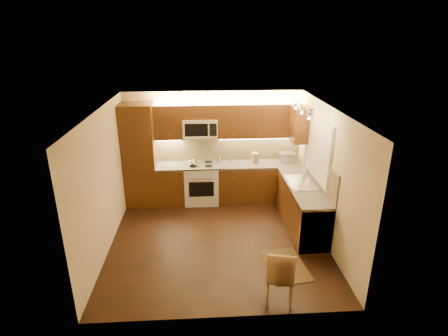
{
  "coord_description": "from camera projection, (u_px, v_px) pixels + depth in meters",
  "views": [
    {
      "loc": [
        -0.26,
        -5.94,
        3.75
      ],
      "look_at": [
        0.15,
        0.55,
        1.25
      ],
      "focal_mm": 28.89,
      "sensor_mm": 36.0,
      "label": 1
    }
  ],
  "objects": [
    {
      "name": "window_frame",
      "position": [
        319.0,
        149.0,
        6.95
      ],
      "size": [
        0.03,
        1.44,
        1.24
      ],
      "primitive_type": "cube",
      "color": "silver",
      "rests_on": "wall_right"
    },
    {
      "name": "pantry",
      "position": [
        140.0,
        155.0,
        7.97
      ],
      "size": [
        0.7,
        0.6,
        2.3
      ],
      "primitive_type": "cube",
      "color": "#43210E",
      "rests_on": "floor"
    },
    {
      "name": "stove",
      "position": [
        201.0,
        183.0,
        8.27
      ],
      "size": [
        0.76,
        0.65,
        0.92
      ],
      "primitive_type": null,
      "color": "silver",
      "rests_on": "floor"
    },
    {
      "name": "wall_left",
      "position": [
        104.0,
        182.0,
        6.33
      ],
      "size": [
        0.01,
        4.0,
        2.5
      ],
      "primitive_type": "cube",
      "color": "beige",
      "rests_on": "ground"
    },
    {
      "name": "counter_back_left",
      "position": [
        170.0,
        166.0,
        8.1
      ],
      "size": [
        0.62,
        0.6,
        0.04
      ],
      "primitive_type": "cube",
      "color": "#3D3937",
      "rests_on": "base_cab_back_left"
    },
    {
      "name": "microwave",
      "position": [
        200.0,
        128.0,
        7.94
      ],
      "size": [
        0.76,
        0.38,
        0.44
      ],
      "primitive_type": null,
      "color": "silver",
      "rests_on": "wall_back"
    },
    {
      "name": "upper_cab_back_right",
      "position": [
        260.0,
        120.0,
        7.98
      ],
      "size": [
        1.92,
        0.35,
        0.75
      ],
      "primitive_type": "cube",
      "color": "#43210E",
      "rests_on": "wall_back"
    },
    {
      "name": "dining_chair",
      "position": [
        280.0,
        275.0,
        5.2
      ],
      "size": [
        0.47,
        0.47,
        0.89
      ],
      "primitive_type": null,
      "rotation": [
        0.0,
        0.0,
        -0.23
      ],
      "color": "#A06E48",
      "rests_on": "floor"
    },
    {
      "name": "upper_cab_back_left",
      "position": [
        168.0,
        122.0,
        7.86
      ],
      "size": [
        0.62,
        0.35,
        0.75
      ],
      "primitive_type": "cube",
      "color": "#43210E",
      "rests_on": "wall_back"
    },
    {
      "name": "backsplash_back",
      "position": [
        229.0,
        148.0,
        8.34
      ],
      "size": [
        3.3,
        0.02,
        0.6
      ],
      "primitive_type": "cube",
      "color": "tan",
      "rests_on": "wall_back"
    },
    {
      "name": "backsplash_right",
      "position": [
        319.0,
        171.0,
        6.95
      ],
      "size": [
        0.02,
        2.0,
        0.6
      ],
      "primitive_type": "cube",
      "color": "tan",
      "rests_on": "wall_right"
    },
    {
      "name": "spice_jar_c",
      "position": [
        220.0,
        159.0,
        8.37
      ],
      "size": [
        0.06,
        0.06,
        0.1
      ],
      "primitive_type": "cylinder",
      "rotation": [
        0.0,
        0.0,
        -0.36
      ],
      "color": "silver",
      "rests_on": "counter_back_right"
    },
    {
      "name": "rug",
      "position": [
        285.0,
        265.0,
        6.11
      ],
      "size": [
        0.78,
        1.05,
        0.01
      ],
      "primitive_type": "cube",
      "rotation": [
        0.0,
        0.0,
        0.14
      ],
      "color": "black",
      "rests_on": "floor"
    },
    {
      "name": "upper_cab_right_corner",
      "position": [
        300.0,
        124.0,
        7.63
      ],
      "size": [
        0.35,
        0.5,
        0.75
      ],
      "primitive_type": "cube",
      "color": "#43210E",
      "rests_on": "wall_right"
    },
    {
      "name": "faucet",
      "position": [
        311.0,
        175.0,
        7.14
      ],
      "size": [
        0.2,
        0.04,
        0.3
      ],
      "primitive_type": null,
      "color": "silver",
      "rests_on": "counter_right"
    },
    {
      "name": "base_cab_back_left",
      "position": [
        171.0,
        185.0,
        8.26
      ],
      "size": [
        0.62,
        0.6,
        0.86
      ],
      "primitive_type": "cube",
      "color": "#43210E",
      "rests_on": "floor"
    },
    {
      "name": "wall_front",
      "position": [
        225.0,
        240.0,
        4.58
      ],
      "size": [
        4.0,
        0.01,
        2.5
      ],
      "primitive_type": "cube",
      "color": "beige",
      "rests_on": "ground"
    },
    {
      "name": "kettle",
      "position": [
        192.0,
        161.0,
        8.0
      ],
      "size": [
        0.21,
        0.21,
        0.19
      ],
      "primitive_type": null,
      "rotation": [
        0.0,
        0.0,
        -0.41
      ],
      "color": "silver",
      "rests_on": "stove"
    },
    {
      "name": "wall_back",
      "position": [
        214.0,
        146.0,
        8.31
      ],
      "size": [
        4.0,
        0.01,
        2.5
      ],
      "primitive_type": "cube",
      "color": "beige",
      "rests_on": "ground"
    },
    {
      "name": "wall_right",
      "position": [
        327.0,
        177.0,
        6.56
      ],
      "size": [
        0.01,
        4.0,
        2.5
      ],
      "primitive_type": "cube",
      "color": "beige",
      "rests_on": "ground"
    },
    {
      "name": "track_light_bar",
      "position": [
        302.0,
        106.0,
        6.47
      ],
      "size": [
        0.04,
        1.2,
        0.03
      ],
      "primitive_type": "cube",
      "color": "silver",
      "rests_on": "ceiling"
    },
    {
      "name": "knife_block",
      "position": [
        255.0,
        158.0,
        8.2
      ],
      "size": [
        0.15,
        0.2,
        0.24
      ],
      "primitive_type": "cube",
      "rotation": [
        0.0,
        0.0,
        0.23
      ],
      "color": "#A06E48",
      "rests_on": "counter_back_right"
    },
    {
      "name": "ceiling",
      "position": [
        217.0,
        110.0,
        5.99
      ],
      "size": [
        4.0,
        4.0,
        0.01
      ],
      "primitive_type": "cube",
      "color": "beige",
      "rests_on": "ground"
    },
    {
      "name": "dishwasher",
      "position": [
        312.0,
        225.0,
        6.56
      ],
      "size": [
        0.58,
        0.6,
        0.84
      ],
      "primitive_type": "cube",
      "color": "silver",
      "rests_on": "floor"
    },
    {
      "name": "window_blinds",
      "position": [
        318.0,
        149.0,
        6.94
      ],
      "size": [
        0.02,
        1.36,
        1.16
      ],
      "primitive_type": "cube",
      "color": "silver",
      "rests_on": "wall_right"
    },
    {
      "name": "spice_jar_d",
      "position": [
        231.0,
        161.0,
        8.26
      ],
      "size": [
        0.05,
        0.05,
        0.08
      ],
      "primitive_type": "cylinder",
      "rotation": [
        0.0,
        0.0,
        -0.26
      ],
      "color": "olive",
      "rests_on": "counter_back_right"
    },
    {
      "name": "counter_back_right",
      "position": [
        260.0,
        164.0,
        8.22
      ],
      "size": [
        1.92,
        0.6,
        0.04
      ],
      "primitive_type": "cube",
      "color": "#3D3937",
      "rests_on": "base_cab_back_right"
    },
    {
      "name": "floor",
      "position": [
        218.0,
        239.0,
        6.89
      ],
      "size": [
        4.0,
        4.0,
        0.01
      ],
      "primitive_type": "cube",
      "color": "black",
      "rests_on": "ground"
    },
    {
      "name": "base_cab_back_right",
      "position": [
        259.0,
        182.0,
        8.38
      ],
      "size": [
        1.92,
        0.6,
        0.86
      ],
      "primitive_type": "cube",
      "color": "#43210E",
      "rests_on": "floor"
    },
    {
      "name": "counter_right",
      "position": [
        303.0,
        187.0,
        7.05
      ],
      "size": [
        0.6,
        2.0,
        0.04
      ],
      "primitive_type": "cube",
      "color": "#3D3937",
      "rests_on": "base_cab_right"
    },
    {
      "name": "spice_jar_a",
      "position": [
        220.0,
        160.0,
        8.29
      ],
      "size": [
        0.05,
        0.05,
        0.09
      ],
      "primitive_type": "cylinder",
      "rotation": [
        0.0,
        0.0,
        0.14
      ],
      "color": "silver",
      "rests_on": "counter_back_right"
    },
    {
      "name": "soap_bottle",
      "position": [
        304.0,
        172.0,
        7.5
      ],
      "size": [
        0.1,
        0.1,
        0.17
      ],
      "primitive_type": "imported",
      "rotation": [
        0.0,
        0.0,
        -0.31
      ],
      "color": "silver",
      "rests_on": "counter_right"
    },
    {
      "name": "base_cab_right",
      "position": [
        302.0,
        207.0,
        7.21
      ],
      "size": [
        0.6,
        2.0,
        0.86
      ],
      "primitive_type": "cube",
      "color": "#43210E",
      "rests_on": "floor"
    },
    {
      "name": "toaster_oven",
      "position": [
        287.0,
        157.0,
        8.28
      ],
      "size": [
        0.37,
        0.28,
        0.22
      ],
      "primitive_type": "cube",
      "rotation": [
        0.0,
        0.0,
        0.01
      ],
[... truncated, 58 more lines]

